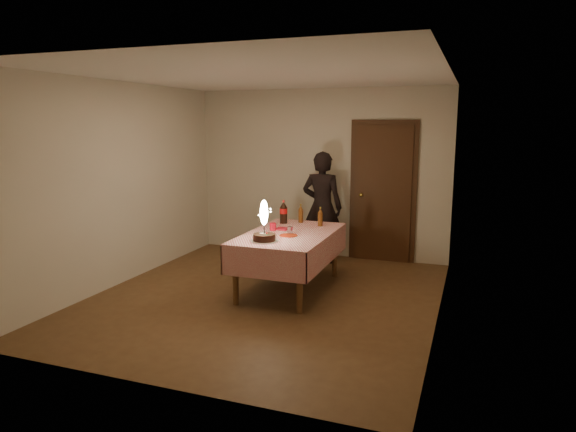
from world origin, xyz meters
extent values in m
cube|color=brown|center=(0.00, 0.00, 0.00)|extent=(4.00, 4.50, 0.01)
cube|color=beige|center=(0.00, 2.25, 1.30)|extent=(4.00, 0.04, 2.60)
cube|color=beige|center=(0.00, -2.25, 1.30)|extent=(4.00, 0.04, 2.60)
cube|color=beige|center=(-2.00, 0.00, 1.30)|extent=(0.04, 4.50, 2.60)
cube|color=beige|center=(2.00, 0.00, 1.30)|extent=(0.04, 4.50, 2.60)
cube|color=silver|center=(0.00, 0.00, 2.60)|extent=(4.00, 4.50, 0.04)
cube|color=#472814|center=(1.00, 2.22, 1.02)|extent=(0.85, 0.05, 2.05)
sphere|color=#B28C33|center=(0.68, 2.17, 1.00)|extent=(0.06, 0.06, 0.06)
cube|color=brown|center=(0.16, 0.41, 0.70)|extent=(0.90, 1.60, 0.04)
cylinder|color=brown|center=(-0.23, -0.33, 0.34)|extent=(0.07, 0.07, 0.68)
cylinder|color=brown|center=(0.55, -0.33, 0.34)|extent=(0.07, 0.07, 0.68)
cylinder|color=brown|center=(-0.23, 1.15, 0.34)|extent=(0.07, 0.07, 0.68)
cylinder|color=brown|center=(0.55, 1.15, 0.34)|extent=(0.07, 0.07, 0.68)
cube|color=white|center=(0.16, 0.41, 0.72)|extent=(1.02, 1.72, 0.01)
cube|color=white|center=(0.16, -0.44, 0.55)|extent=(1.02, 0.01, 0.34)
cube|color=white|center=(0.16, 1.27, 0.55)|extent=(1.02, 0.01, 0.34)
cube|color=white|center=(-0.34, 0.41, 0.55)|extent=(0.01, 1.72, 0.34)
cube|color=white|center=(0.67, 0.41, 0.55)|extent=(0.01, 1.72, 0.34)
cylinder|color=white|center=(0.05, -0.11, 0.73)|extent=(0.32, 0.32, 0.01)
cylinder|color=black|center=(0.05, -0.11, 0.77)|extent=(0.26, 0.26, 0.08)
cylinder|color=white|center=(0.03, -0.10, 0.82)|extent=(0.07, 0.07, 0.00)
sphere|color=red|center=(0.08, -0.12, 0.83)|extent=(0.02, 0.02, 0.02)
cube|color=#19721E|center=(0.10, -0.13, 0.81)|extent=(0.02, 0.01, 0.00)
cube|color=#19721E|center=(0.07, -0.14, 0.81)|extent=(0.01, 0.02, 0.00)
cylinder|color=#262628|center=(0.05, -0.11, 0.87)|extent=(0.01, 0.01, 0.12)
ellipsoid|color=#FFF2BF|center=(0.05, -0.11, 1.06)|extent=(0.09, 0.09, 0.29)
sphere|color=white|center=(0.05, -0.11, 0.95)|extent=(0.04, 0.04, 0.04)
cylinder|color=red|center=(0.21, 0.25, 0.73)|extent=(0.22, 0.22, 0.01)
cylinder|color=#B00C1C|center=(-0.08, 0.47, 0.78)|extent=(0.08, 0.08, 0.10)
cylinder|color=silver|center=(0.19, 0.36, 0.77)|extent=(0.07, 0.07, 0.09)
cube|color=#B21424|center=(0.01, 0.57, 0.74)|extent=(0.15, 0.15, 0.02)
cylinder|color=black|center=(-0.12, 0.97, 0.84)|extent=(0.10, 0.10, 0.22)
cylinder|color=red|center=(-0.12, 0.97, 0.90)|extent=(0.10, 0.10, 0.07)
cone|color=black|center=(-0.12, 0.97, 0.99)|extent=(0.10, 0.10, 0.08)
cylinder|color=red|center=(-0.12, 0.97, 1.03)|extent=(0.03, 0.03, 0.02)
cylinder|color=#5E3210|center=(0.08, 1.10, 0.82)|extent=(0.06, 0.06, 0.18)
cone|color=#5E3210|center=(0.08, 1.10, 0.94)|extent=(0.06, 0.06, 0.06)
cylinder|color=olive|center=(0.08, 1.10, 0.97)|extent=(0.02, 0.02, 0.02)
cylinder|color=#5E3210|center=(0.40, 0.96, 0.82)|extent=(0.06, 0.06, 0.18)
cone|color=#5E3210|center=(0.40, 0.96, 0.94)|extent=(0.06, 0.06, 0.06)
cylinder|color=olive|center=(0.40, 0.96, 0.97)|extent=(0.02, 0.02, 0.02)
imported|color=black|center=(0.16, 1.85, 0.83)|extent=(0.61, 0.40, 1.67)
cube|color=black|center=(0.16, 1.98, 1.42)|extent=(0.13, 0.09, 0.10)
cylinder|color=black|center=(0.16, 2.06, 1.42)|extent=(0.08, 0.08, 0.08)
camera|label=1|loc=(2.30, -5.44, 2.06)|focal=32.00mm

